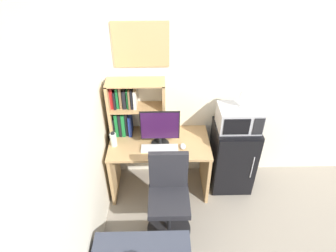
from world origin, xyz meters
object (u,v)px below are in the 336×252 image
Objects in this scene: hutch_bookshelf at (129,108)px; microwave at (239,118)px; keyboard at (160,148)px; desk_chair at (169,200)px; wall_corkboard at (141,45)px; computer_mouse at (183,146)px; monitor at (160,128)px; desk_fan at (247,98)px; mini_fridge at (232,157)px; water_bottle at (113,139)px.

hutch_bookshelf is 1.27m from microwave.
keyboard is 0.87× the size of microwave.
wall_corkboard reaches higher than desk_chair.
hutch_bookshelf is at bearing 152.99° from computer_mouse.
wall_corkboard reaches higher than monitor.
microwave is at bearing -13.37° from wall_corkboard.
hutch_bookshelf is at bearing 118.55° from desk_chair.
hutch_bookshelf reaches higher than desk_fan.
wall_corkboard is (-1.13, 0.26, 0.50)m from desk_fan.
mini_fridge is (0.64, 0.16, -0.31)m from computer_mouse.
computer_mouse is 0.72m from microwave.
monitor is (0.36, -0.25, -0.10)m from hutch_bookshelf.
desk_chair is at bearing -142.61° from desk_fan.
water_bottle is 0.31× the size of wall_corkboard.
keyboard is 0.98m from mini_fridge.
water_bottle is 0.38× the size of microwave.
hutch_bookshelf is at bearing 136.13° from keyboard.
wall_corkboard is at bearing 106.32° from desk_chair.
keyboard is 3.97× the size of computer_mouse.
hutch_bookshelf reaches higher than microwave.
keyboard is 0.97m from microwave.
mini_fridge reaches higher than keyboard.
monitor is 0.35m from computer_mouse.
mini_fridge is at bearing -13.52° from wall_corkboard.
water_bottle is at bearing -179.49° from monitor.
desk_chair is at bearing -79.02° from keyboard.
keyboard is at bearing -43.87° from hutch_bookshelf.
desk_fan is 0.24× the size of desk_chair.
desk_fan is at bearing 5.79° from monitor.
keyboard is (-0.01, -0.09, -0.23)m from monitor.
monitor is at bearing -173.60° from microwave.
desk_chair reaches higher than keyboard.
mini_fridge is at bearing 11.44° from keyboard.
desk_chair is (-0.82, -0.66, -0.01)m from mini_fridge.
mini_fridge is 0.92× the size of desk_chair.
mini_fridge is at bearing -6.87° from hutch_bookshelf.
hutch_bookshelf reaches higher than water_bottle.
wall_corkboard is (-1.09, 0.26, 0.77)m from microwave.
computer_mouse is 0.80m from water_bottle.
monitor reaches higher than microwave.
water_bottle is 0.78× the size of desk_fan.
microwave is 2.02× the size of desk_fan.
mini_fridge is at bearing 176.80° from desk_fan.
wall_corkboard is at bearing 166.85° from desk_fan.
monitor is 4.25× the size of computer_mouse.
wall_corkboard is at bearing 117.18° from monitor.
desk_fan is (0.04, -0.01, 0.26)m from microwave.
water_bottle is 0.20× the size of mini_fridge.
computer_mouse is at bearing 4.70° from keyboard.
mini_fridge is at bearing 14.15° from computer_mouse.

